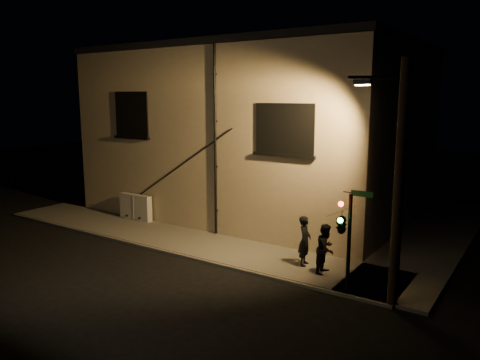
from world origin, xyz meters
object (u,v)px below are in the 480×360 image
Objects in this scene: pedestrian_b at (326,249)px; streetlamp_pole at (397,180)px; traffic_signal at (342,223)px; pedestrian_a at (305,241)px; utility_cabinet at (136,207)px.

streetlamp_pole is at bearing -112.83° from pedestrian_b.
pedestrian_a is at bearing 145.02° from traffic_signal.
pedestrian_a is at bearing 72.62° from pedestrian_b.
pedestrian_a is (9.98, -1.16, 0.28)m from utility_cabinet.
pedestrian_a is 0.56× the size of traffic_signal.
traffic_signal reaches higher than utility_cabinet.
pedestrian_b is at bearing -7.59° from utility_cabinet.
pedestrian_a is at bearing -6.62° from utility_cabinet.
pedestrian_a reaches higher than pedestrian_b.
utility_cabinet is 12.28m from traffic_signal.
traffic_signal is 2.24m from streetlamp_pole.
streetlamp_pole reaches higher than pedestrian_b.
pedestrian_a is at bearing 158.66° from streetlamp_pole.
streetlamp_pole is at bearing -10.65° from utility_cabinet.
streetlamp_pole reaches higher than utility_cabinet.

